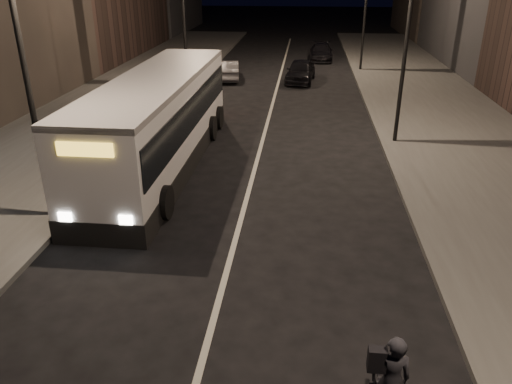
% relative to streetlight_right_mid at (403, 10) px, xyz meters
% --- Properties ---
extents(ground, '(180.00, 180.00, 0.00)m').
position_rel_streetlight_right_mid_xyz_m(ground, '(-5.33, -12.00, -5.36)').
color(ground, black).
rests_on(ground, ground).
extents(sidewalk_right, '(7.00, 70.00, 0.16)m').
position_rel_streetlight_right_mid_xyz_m(sidewalk_right, '(3.17, 2.00, -5.28)').
color(sidewalk_right, '#3D3C3A').
rests_on(sidewalk_right, ground).
extents(sidewalk_left, '(7.00, 70.00, 0.16)m').
position_rel_streetlight_right_mid_xyz_m(sidewalk_left, '(-13.83, 2.00, -5.28)').
color(sidewalk_left, '#3D3C3A').
rests_on(sidewalk_left, ground).
extents(streetlight_right_mid, '(1.20, 0.44, 8.12)m').
position_rel_streetlight_right_mid_xyz_m(streetlight_right_mid, '(0.00, 0.00, 0.00)').
color(streetlight_right_mid, black).
rests_on(streetlight_right_mid, sidewalk_right).
extents(streetlight_left_near, '(1.20, 0.44, 8.12)m').
position_rel_streetlight_right_mid_xyz_m(streetlight_left_near, '(-10.66, -8.00, 0.00)').
color(streetlight_left_near, black).
rests_on(streetlight_left_near, sidewalk_left).
extents(city_bus, '(3.01, 12.45, 3.34)m').
position_rel_streetlight_right_mid_xyz_m(city_bus, '(-8.87, -3.27, -3.54)').
color(city_bus, silver).
rests_on(city_bus, ground).
extents(car_near, '(2.07, 4.31, 1.42)m').
position_rel_streetlight_right_mid_xyz_m(car_near, '(-3.94, 11.99, -4.65)').
color(car_near, black).
rests_on(car_near, ground).
extents(car_mid, '(1.84, 3.99, 1.27)m').
position_rel_streetlight_right_mid_xyz_m(car_mid, '(-8.66, 12.20, -4.73)').
color(car_mid, '#3C3C3F').
rests_on(car_mid, ground).
extents(car_far, '(1.77, 4.31, 1.25)m').
position_rel_streetlight_right_mid_xyz_m(car_far, '(-2.45, 20.44, -4.74)').
color(car_far, black).
rests_on(car_far, ground).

